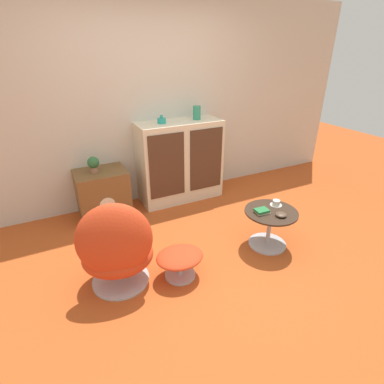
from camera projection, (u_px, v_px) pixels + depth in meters
ground_plane at (210, 258)px, 3.10m from camera, size 12.00×12.00×0.00m
wall_back at (148, 105)px, 3.88m from camera, size 6.40×0.06×2.60m
sideboard at (180, 161)px, 4.13m from camera, size 1.14×0.47×1.10m
tv_console at (103, 193)px, 3.79m from camera, size 0.62×0.49×0.60m
egg_chair at (116, 249)px, 2.58m from camera, size 0.76×0.72×0.88m
ottoman at (180, 259)px, 2.79m from camera, size 0.45×0.38×0.27m
coffee_table at (270, 224)px, 3.21m from camera, size 0.56×0.56×0.42m
vase_leftmost at (162, 120)px, 3.77m from camera, size 0.11×0.11×0.10m
vase_inner_left at (197, 113)px, 3.95m from camera, size 0.10×0.10×0.18m
potted_plant at (93, 164)px, 3.59m from camera, size 0.14×0.14×0.20m
teacup at (276, 203)px, 3.24m from camera, size 0.13×0.13×0.06m
book_stack at (262, 211)px, 3.10m from camera, size 0.15×0.12×0.04m
bowl at (281, 215)px, 3.04m from camera, size 0.11×0.11×0.04m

